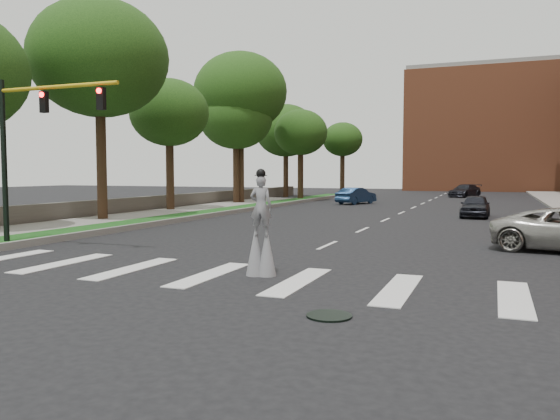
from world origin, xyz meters
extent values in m
plane|color=black|center=(0.00, 0.00, 0.00)|extent=(160.00, 160.00, 0.00)
cube|color=#134414|center=(-11.50, 20.00, 0.12)|extent=(2.00, 60.00, 0.25)
cube|color=gray|center=(-10.45, 20.00, 0.14)|extent=(0.20, 60.00, 0.28)
cube|color=slate|center=(-14.50, 10.00, 0.09)|extent=(4.00, 60.00, 0.18)
cube|color=#514C45|center=(-17.00, 22.00, 0.55)|extent=(0.50, 56.00, 1.10)
cylinder|color=black|center=(3.00, -2.00, 0.02)|extent=(0.90, 0.90, 0.04)
cube|color=#9A5030|center=(6.00, 78.00, 9.00)|extent=(26.00, 14.00, 18.00)
cylinder|color=black|center=(-11.00, 3.00, 3.10)|extent=(0.20, 0.20, 6.20)
cylinder|color=gold|center=(-8.40, 3.00, 5.80)|extent=(5.20, 0.14, 0.14)
cube|color=black|center=(-9.00, 3.00, 5.30)|extent=(0.28, 0.18, 0.75)
cylinder|color=#FF0C0C|center=(-9.00, 2.90, 5.55)|extent=(0.18, 0.06, 0.18)
cube|color=black|center=(-6.50, 3.00, 5.30)|extent=(0.28, 0.18, 0.75)
cylinder|color=#FF0C0C|center=(-6.50, 2.90, 5.55)|extent=(0.18, 0.06, 0.18)
cylinder|color=#301F13|center=(0.23, 1.43, 0.54)|extent=(0.07, 0.07, 1.08)
cylinder|color=#301F13|center=(-0.09, 1.38, 0.54)|extent=(0.07, 0.07, 1.08)
cone|color=slate|center=(0.23, 1.43, 0.67)|extent=(0.52, 0.52, 1.35)
cone|color=slate|center=(-0.09, 1.38, 0.67)|extent=(0.52, 0.52, 1.35)
imported|color=slate|center=(0.07, 1.40, 1.90)|extent=(0.66, 0.49, 1.65)
sphere|color=black|center=(0.07, 1.40, 2.79)|extent=(0.26, 0.26, 0.26)
cylinder|color=black|center=(0.07, 1.40, 2.74)|extent=(0.34, 0.34, 0.02)
cube|color=yellow|center=(0.05, 1.54, 2.36)|extent=(0.22, 0.05, 0.10)
imported|color=black|center=(4.86, 23.98, 0.71)|extent=(1.77, 4.21, 1.42)
imported|color=navy|center=(-5.41, 35.14, 0.73)|extent=(2.93, 4.66, 1.45)
imported|color=black|center=(2.85, 52.36, 0.72)|extent=(3.84, 5.37, 1.44)
cylinder|color=#301F13|center=(-14.80, 12.98, 3.62)|extent=(0.56, 0.56, 7.24)
ellipsoid|color=#183710|center=(-14.80, 12.98, 9.17)|extent=(7.70, 7.70, 6.55)
cylinder|color=#301F13|center=(-15.48, 21.03, 2.81)|extent=(0.56, 0.56, 5.61)
ellipsoid|color=#183710|center=(-15.48, 21.03, 7.00)|extent=(5.56, 5.56, 4.72)
cylinder|color=#301F13|center=(-14.88, 31.38, 3.87)|extent=(0.56, 0.56, 7.74)
ellipsoid|color=#183710|center=(-14.88, 31.38, 9.78)|extent=(8.15, 8.15, 6.93)
cylinder|color=#301F13|center=(-15.80, 44.88, 2.86)|extent=(0.56, 0.56, 5.71)
ellipsoid|color=#183710|center=(-15.80, 44.88, 7.42)|extent=(6.83, 6.83, 5.81)
cylinder|color=#301F13|center=(-11.73, 38.25, 2.68)|extent=(0.56, 0.56, 5.36)
ellipsoid|color=#183710|center=(-11.73, 38.25, 6.67)|extent=(5.22, 5.22, 4.44)
cylinder|color=#301F13|center=(-11.21, 52.03, 2.77)|extent=(0.56, 0.56, 5.55)
ellipsoid|color=#183710|center=(-11.21, 52.03, 6.75)|extent=(4.80, 4.80, 4.08)
cylinder|color=#301F13|center=(-15.09, 30.87, 2.96)|extent=(0.56, 0.56, 5.93)
ellipsoid|color=#183710|center=(-15.09, 30.87, 7.53)|extent=(6.43, 6.43, 5.46)
camera|label=1|loc=(5.95, -12.11, 2.83)|focal=35.00mm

